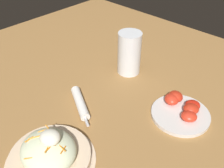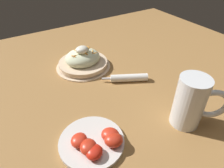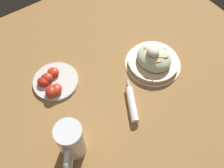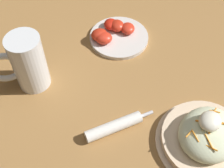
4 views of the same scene
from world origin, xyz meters
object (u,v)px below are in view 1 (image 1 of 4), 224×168
object	(u,v)px
beer_mug	(129,55)
napkin_roll	(80,103)
salad_plate	(49,154)
tomato_plate	(181,109)

from	to	relation	value
beer_mug	napkin_roll	distance (m)	0.27
salad_plate	tomato_plate	size ratio (longest dim) A/B	1.29
beer_mug	napkin_roll	bearing A→B (deg)	94.49
beer_mug	napkin_roll	xyz separation A→B (m)	(-0.02, 0.26, -0.05)
beer_mug	napkin_roll	world-z (taller)	beer_mug
salad_plate	tomato_plate	distance (m)	0.40
beer_mug	tomato_plate	xyz separation A→B (m)	(-0.27, 0.07, -0.05)
napkin_roll	tomato_plate	bearing A→B (deg)	-142.45
salad_plate	beer_mug	xyz separation A→B (m)	(0.12, -0.44, 0.04)
beer_mug	tomato_plate	distance (m)	0.28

